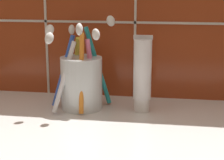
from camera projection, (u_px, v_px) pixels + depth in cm
name	position (u px, v px, depth cm)	size (l,w,h in cm)	color
sink_counter	(113.00, 129.00, 67.41)	(79.56, 36.43, 2.00)	silver
toothbrush_cup	(81.00, 80.00, 74.61)	(13.95, 14.55, 18.65)	silver
toothpaste_tube	(142.00, 74.00, 72.37)	(3.67, 3.50, 15.09)	white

